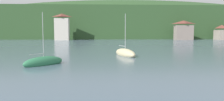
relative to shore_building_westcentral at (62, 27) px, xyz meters
The scene contains 6 objects.
wooded_hillside 56.30m from the shore_building_westcentral, 62.92° to the left, with size 352.00×75.54×36.42m.
shore_building_westcentral is the anchor object (origin of this frame).
shore_building_central 46.94m from the shore_building_westcentral, ahead, with size 6.96×3.98×7.55m.
shore_building_eastcentral 62.60m from the shore_building_westcentral, ahead, with size 4.21×5.19×5.89m.
sailboat_far_1 56.80m from the shore_building_westcentral, 71.44° to the right, with size 3.16×5.76×6.12m.
sailboat_mid_2 62.49m from the shore_building_westcentral, 81.72° to the right, with size 3.87×3.96×5.54m.
Camera 1 is at (-0.97, 25.89, 3.35)m, focal length 34.86 mm.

